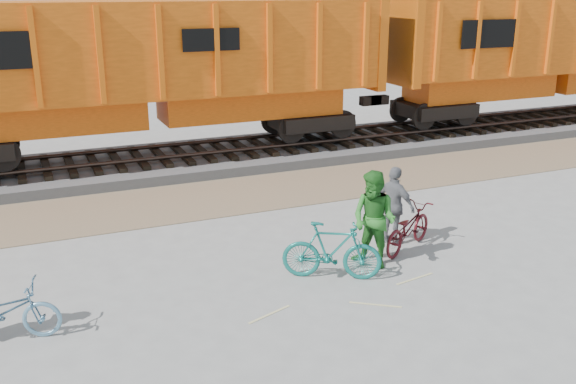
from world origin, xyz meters
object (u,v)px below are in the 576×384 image
object	(u,v)px
hopper_car_right	(549,48)
bicycle_blue	(2,311)
person_man	(374,220)
hopper_car_center	(150,67)
bicycle_teal	(332,251)
person_woman	(394,206)
bicycle_maroon	(408,228)

from	to	relation	value
hopper_car_right	bicycle_blue	size ratio (longest dim) A/B	7.93
bicycle_blue	person_man	bearing A→B (deg)	-72.36
hopper_car_center	bicycle_teal	bearing A→B (deg)	-81.22
bicycle_teal	person_woman	bearing A→B (deg)	-32.72
bicycle_maroon	person_woman	xyz separation A→B (m)	(-0.10, 0.40, 0.37)
bicycle_maroon	person_man	world-z (taller)	person_man
hopper_car_center	person_woman	bearing A→B (deg)	-67.01
bicycle_blue	hopper_car_center	bearing A→B (deg)	-9.04
bicycle_maroon	hopper_car_right	bearing A→B (deg)	-84.11
hopper_car_right	bicycle_maroon	bearing A→B (deg)	-144.22
hopper_car_right	person_man	world-z (taller)	hopper_car_right
hopper_car_right	person_woman	size ratio (longest dim) A/B	8.34
hopper_car_right	bicycle_teal	distance (m)	16.48
hopper_car_center	hopper_car_right	bearing A→B (deg)	0.00
bicycle_blue	bicycle_maroon	world-z (taller)	bicycle_maroon
hopper_car_right	person_man	bearing A→B (deg)	-145.26
bicycle_blue	bicycle_teal	world-z (taller)	bicycle_teal
person_man	person_woman	xyz separation A→B (m)	(0.98, 0.83, -0.11)
hopper_car_right	bicycle_maroon	distance (m)	14.45
bicycle_maroon	hopper_car_center	bearing A→B (deg)	-7.31
bicycle_blue	person_man	xyz separation A→B (m)	(6.63, 0.13, 0.49)
bicycle_teal	person_woman	size ratio (longest dim) A/B	1.10
hopper_car_center	person_man	bearing A→B (deg)	-74.77
person_man	person_woman	size ratio (longest dim) A/B	1.14
hopper_car_right	person_man	xyz separation A→B (m)	(-12.62, -8.75, -2.05)
person_man	bicycle_maroon	bearing A→B (deg)	82.80
person_woman	person_man	bearing A→B (deg)	107.44
hopper_car_center	bicycle_maroon	size ratio (longest dim) A/B	7.85
bicycle_blue	hopper_car_right	bearing A→B (deg)	-48.71
hopper_car_right	bicycle_teal	size ratio (longest dim) A/B	7.57
bicycle_maroon	person_man	size ratio (longest dim) A/B	0.93
bicycle_blue	bicycle_teal	bearing A→B (deg)	-74.20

